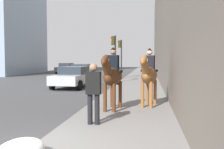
% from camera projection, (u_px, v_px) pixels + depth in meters
% --- Properties ---
extents(mounted_horse_near, '(2.15, 0.75, 2.25)m').
position_uv_depth(mounted_horse_near, '(112.00, 75.00, 9.28)').
color(mounted_horse_near, '#4C2B16').
rests_on(mounted_horse_near, sidewalk_slab).
extents(mounted_horse_far, '(2.14, 0.84, 2.25)m').
position_uv_depth(mounted_horse_far, '(149.00, 74.00, 10.04)').
color(mounted_horse_far, brown).
rests_on(mounted_horse_far, sidewalk_slab).
extents(pedestrian_greeting, '(0.27, 0.41, 1.70)m').
position_uv_depth(pedestrian_greeting, '(93.00, 89.00, 7.22)').
color(pedestrian_greeting, black).
rests_on(pedestrian_greeting, sidewalk_slab).
extents(car_near_lane, '(4.23, 2.10, 1.44)m').
position_uv_depth(car_near_lane, '(81.00, 71.00, 27.24)').
color(car_near_lane, silver).
rests_on(car_near_lane, ground).
extents(car_mid_lane, '(4.37, 2.20, 1.44)m').
position_uv_depth(car_mid_lane, '(73.00, 77.00, 17.78)').
color(car_mid_lane, '#B7BABF').
rests_on(car_mid_lane, ground).
extents(car_far_lane, '(4.00, 2.03, 1.44)m').
position_uv_depth(car_far_lane, '(66.00, 68.00, 35.16)').
color(car_far_lane, black).
rests_on(car_far_lane, ground).
extents(traffic_light_near_curb, '(0.20, 0.44, 3.80)m').
position_uv_depth(traffic_light_near_curb, '(114.00, 51.00, 20.56)').
color(traffic_light_near_curb, black).
rests_on(traffic_light_near_curb, ground).
extents(traffic_light_far_curb, '(0.20, 0.44, 3.82)m').
position_uv_depth(traffic_light_far_curb, '(120.00, 53.00, 25.39)').
color(traffic_light_far_curb, black).
rests_on(traffic_light_far_curb, ground).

